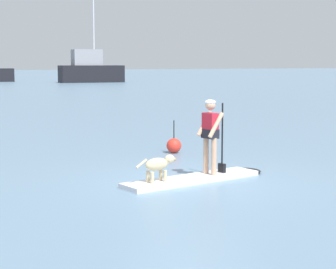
# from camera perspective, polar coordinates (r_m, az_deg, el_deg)

# --- Properties ---
(ground_plane) EXTENTS (400.00, 400.00, 0.00)m
(ground_plane) POSITION_cam_1_polar(r_m,az_deg,el_deg) (12.61, 2.33, -4.54)
(ground_plane) COLOR slate
(paddleboard) EXTENTS (3.59, 1.02, 0.10)m
(paddleboard) POSITION_cam_1_polar(r_m,az_deg,el_deg) (12.74, 3.14, -4.19)
(paddleboard) COLOR silver
(paddleboard) RESTS_ON ground_plane
(person_paddler) EXTENTS (0.63, 0.51, 1.62)m
(person_paddler) POSITION_cam_1_polar(r_m,az_deg,el_deg) (12.77, 4.14, 0.31)
(person_paddler) COLOR tan
(person_paddler) RESTS_ON paddleboard
(dog) EXTENTS (1.00, 0.27, 0.53)m
(dog) POSITION_cam_1_polar(r_m,az_deg,el_deg) (12.00, -0.91, -2.92)
(dog) COLOR #CCB78C
(dog) RESTS_ON paddleboard
(moored_boat_far_starboard) EXTENTS (8.48, 3.89, 11.32)m
(moored_boat_far_starboard) POSITION_cam_1_polar(r_m,az_deg,el_deg) (77.43, -7.49, 6.21)
(moored_boat_far_starboard) COLOR black
(moored_boat_far_starboard) RESTS_ON ground_plane
(marker_buoy) EXTENTS (0.42, 0.42, 0.92)m
(marker_buoy) POSITION_cam_1_polar(r_m,az_deg,el_deg) (16.50, 0.57, -1.07)
(marker_buoy) COLOR red
(marker_buoy) RESTS_ON ground_plane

